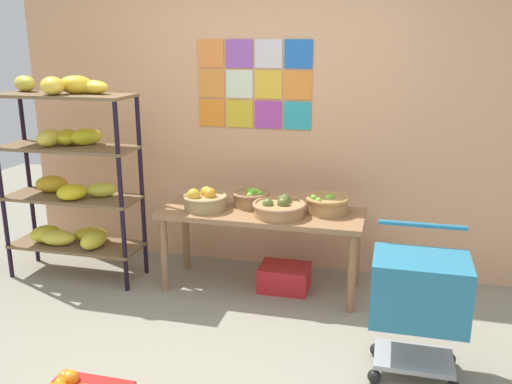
{
  "coord_description": "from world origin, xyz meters",
  "views": [
    {
      "loc": [
        1.03,
        -2.71,
        1.93
      ],
      "look_at": [
        0.14,
        0.78,
        0.92
      ],
      "focal_mm": 38.51,
      "sensor_mm": 36.0,
      "label": 1
    }
  ],
  "objects": [
    {
      "name": "fruit_basket_left",
      "position": [
        -0.04,
        1.34,
        0.71
      ],
      "size": [
        0.3,
        0.3,
        0.15
      ],
      "color": "#9F7245",
      "rests_on": "display_table"
    },
    {
      "name": "shopping_cart",
      "position": [
        1.23,
        0.3,
        0.52
      ],
      "size": [
        0.54,
        0.44,
        0.88
      ],
      "rotation": [
        0.0,
        0.0,
        -0.06
      ],
      "color": "black",
      "rests_on": "ground"
    },
    {
      "name": "banana_shelf_unit",
      "position": [
        -1.49,
        1.1,
        0.92
      ],
      "size": [
        1.1,
        0.49,
        1.66
      ],
      "color": "black",
      "rests_on": "ground"
    },
    {
      "name": "fruit_basket_centre",
      "position": [
        0.57,
        1.31,
        0.72
      ],
      "size": [
        0.34,
        0.34,
        0.15
      ],
      "color": "#B1824C",
      "rests_on": "display_table"
    },
    {
      "name": "fruit_basket_back_right",
      "position": [
        0.23,
        1.15,
        0.71
      ],
      "size": [
        0.4,
        0.4,
        0.15
      ],
      "color": "#B27F4E",
      "rests_on": "display_table"
    },
    {
      "name": "display_table",
      "position": [
        0.07,
        1.23,
        0.56
      ],
      "size": [
        1.57,
        0.58,
        0.64
      ],
      "color": "#966D47",
      "rests_on": "ground"
    },
    {
      "name": "back_wall_with_art",
      "position": [
        -0.0,
        1.75,
        1.34
      ],
      "size": [
        4.41,
        0.07,
        2.68
      ],
      "color": "#E2A779",
      "rests_on": "ground"
    },
    {
      "name": "produce_crate_under_table",
      "position": [
        0.26,
        1.25,
        0.1
      ],
      "size": [
        0.39,
        0.3,
        0.2
      ],
      "primitive_type": "cube",
      "color": "red",
      "rests_on": "ground"
    },
    {
      "name": "fruit_basket_back_left",
      "position": [
        -0.37,
        1.17,
        0.72
      ],
      "size": [
        0.34,
        0.34,
        0.18
      ],
      "color": "tan",
      "rests_on": "display_table"
    },
    {
      "name": "ground",
      "position": [
        0.0,
        0.0,
        0.0
      ],
      "size": [
        9.45,
        9.45,
        0.0
      ],
      "primitive_type": "plane",
      "color": "gray"
    }
  ]
}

